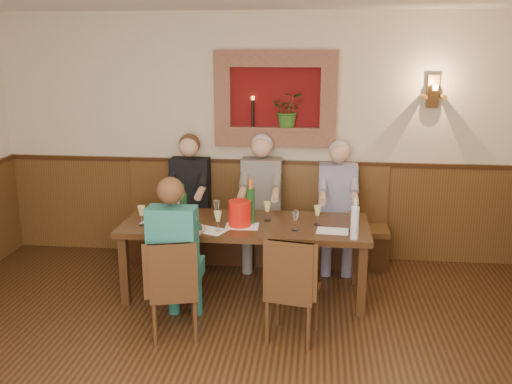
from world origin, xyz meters
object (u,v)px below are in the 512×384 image
Objects in this scene: person_bench_right at (337,216)px; wine_bottle_green_a at (251,205)px; chair_near_right at (292,309)px; person_chair_front at (176,267)px; chair_near_left at (175,307)px; bench at (256,233)px; dining_table at (245,230)px; spittoon_bucket at (240,213)px; wine_bottle_green_b at (184,205)px; person_bench_mid at (261,211)px; water_bottle at (355,222)px; person_bench_left at (189,210)px.

wine_bottle_green_a is (-0.87, -0.86, 0.35)m from person_bench_right.
person_chair_front is (-1.01, 0.07, 0.31)m from chair_near_right.
chair_near_left is at bearing -121.85° from wine_bottle_green_a.
bench is 6.77× the size of wine_bottle_green_a.
person_bench_right is (0.92, 0.84, -0.09)m from dining_table.
spittoon_bucket is at bearing 55.53° from person_chair_front.
chair_near_right is 1.77m from person_bench_right.
chair_near_right is at bearing -74.17° from bench.
person_bench_right is 1.27m from wine_bottle_green_a.
person_bench_right reaches higher than wine_bottle_green_b.
person_bench_mid is (0.07, 0.84, -0.06)m from dining_table.
chair_near_left is 2.01× the size of wine_bottle_green_a.
chair_near_right is at bearing -61.30° from wine_bottle_green_a.
water_bottle is (1.54, 0.41, 0.33)m from person_chair_front.
dining_table is 1.12m from chair_near_left.
chair_near_left is at bearing -87.93° from person_chair_front.
water_bottle is at bearing -19.39° from wine_bottle_green_a.
person_bench_left is at bearing 127.18° from spittoon_bucket.
wine_bottle_green_a reaches higher than wine_bottle_green_b.
bench is at bearing 93.25° from wine_bottle_green_a.
person_bench_left is 5.94× the size of spittoon_bucket.
person_bench_left is 3.77× the size of water_bottle.
spittoon_bucket is (-0.96, -0.94, 0.28)m from person_bench_right.
wine_bottle_green_a is 1.04m from water_bottle.
chair_near_right is 0.63× the size of person_bench_left.
person_chair_front is 5.66× the size of spittoon_bucket.
water_bottle reaches higher than bench.
wine_bottle_green_b is (-1.54, -0.79, 0.31)m from person_bench_right.
bench is at bearing 73.71° from person_chair_front.
spittoon_bucket is (-0.04, -0.10, 0.20)m from dining_table.
person_chair_front is (0.25, -1.61, -0.03)m from person_bench_left.
person_bench_mid is 0.85m from person_bench_right.
spittoon_bucket is at bearing -135.60° from person_bench_right.
wine_bottle_green_a reaches higher than dining_table.
spittoon_bucket is 0.60m from wine_bottle_green_b.
chair_near_right is 2.58× the size of wine_bottle_green_b.
wine_bottle_green_b is (-0.58, 0.15, 0.02)m from spittoon_bucket.
wine_bottle_green_a is (-0.45, 0.83, 0.67)m from chair_near_right.
bench is at bearing 122.06° from person_bench_mid.
spittoon_bucket is (0.46, 0.81, 0.61)m from chair_near_left.
bench is 7.72× the size of water_bottle.
wine_bottle_green_a is at bearing -20.80° from dining_table.
person_bench_left is at bearing 98.78° from person_chair_front.
water_bottle is at bearing 53.42° from chair_near_right.
water_bottle is (1.03, -0.37, 0.23)m from dining_table.
person_chair_front reaches higher than spittoon_bucket.
spittoon_bucket is at bearing -96.51° from person_bench_mid.
person_bench_right is 2.15m from person_chair_front.
bench is 8.30× the size of wine_bottle_green_b.
wine_bottle_green_b is (-1.13, 0.89, 0.63)m from chair_near_right.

